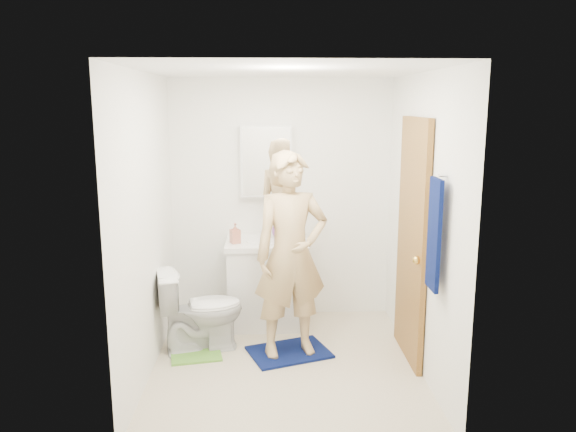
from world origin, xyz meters
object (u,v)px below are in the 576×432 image
(toilet, at_px, (201,309))
(soap_dispenser, at_px, (235,233))
(man, at_px, (291,255))
(medicine_cabinet, at_px, (266,161))
(toothbrush_cup, at_px, (279,232))
(vanity_cabinet, at_px, (267,285))
(towel, at_px, (434,235))

(toilet, xyz_separation_m, soap_dispenser, (0.29, 0.48, 0.58))
(soap_dispenser, distance_m, man, 0.81)
(medicine_cabinet, relative_size, soap_dispenser, 3.61)
(toothbrush_cup, bearing_deg, man, -84.22)
(soap_dispenser, bearing_deg, vanity_cabinet, 15.82)
(toothbrush_cup, bearing_deg, soap_dispenser, -153.17)
(toilet, bearing_deg, medicine_cabinet, -50.44)
(medicine_cabinet, distance_m, soap_dispenser, 0.78)
(vanity_cabinet, xyz_separation_m, towel, (1.18, -1.48, 0.85))
(toilet, bearing_deg, man, -114.09)
(medicine_cabinet, height_order, towel, medicine_cabinet)
(towel, xyz_separation_m, toilet, (-1.77, 0.92, -0.88))
(medicine_cabinet, distance_m, toilet, 1.58)
(towel, distance_m, soap_dispenser, 2.06)
(towel, xyz_separation_m, soap_dispenser, (-1.48, 1.40, -0.30))
(towel, height_order, toilet, towel)
(vanity_cabinet, distance_m, toothbrush_cup, 0.53)
(medicine_cabinet, height_order, soap_dispenser, medicine_cabinet)
(toothbrush_cup, distance_m, man, 0.84)
(medicine_cabinet, relative_size, toothbrush_cup, 5.18)
(medicine_cabinet, bearing_deg, towel, -55.39)
(vanity_cabinet, relative_size, soap_dispenser, 4.13)
(vanity_cabinet, bearing_deg, toothbrush_cup, 46.89)
(soap_dispenser, bearing_deg, medicine_cabinet, 45.94)
(vanity_cabinet, distance_m, soap_dispenser, 0.63)
(toilet, bearing_deg, towel, -131.29)
(soap_dispenser, relative_size, man, 0.11)
(towel, bearing_deg, medicine_cabinet, 124.61)
(towel, distance_m, man, 1.29)
(medicine_cabinet, bearing_deg, man, -77.73)
(soap_dispenser, bearing_deg, towel, -43.41)
(medicine_cabinet, distance_m, toothbrush_cup, 0.71)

